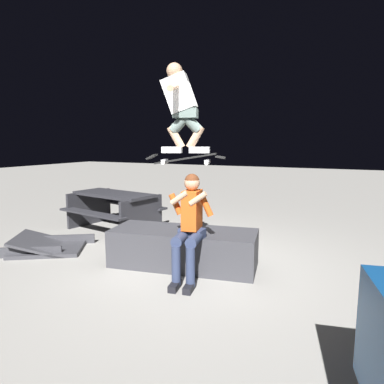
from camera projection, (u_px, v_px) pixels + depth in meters
name	position (u px, v px, depth m)	size (l,w,h in m)	color
ground_plane	(193.00, 264.00, 4.88)	(40.00, 40.00, 0.00)	gray
ledge_box_main	(184.00, 248.00, 4.79)	(2.05, 0.76, 0.52)	#38383D
person_sitting_on_ledge	(190.00, 221.00, 4.24)	(0.60, 0.78, 1.36)	#2D3856
skateboard	(186.00, 159.00, 4.33)	(1.03, 0.47, 0.15)	black
skater_airborne	(181.00, 104.00, 4.24)	(0.64, 0.87, 1.12)	white
kicker_ramp	(49.00, 247.00, 5.51)	(1.37, 1.32, 0.34)	#38383D
picnic_table_back	(114.00, 205.00, 6.78)	(1.91, 1.61, 0.75)	#28282D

